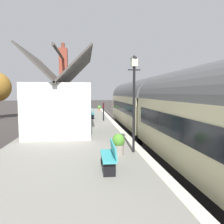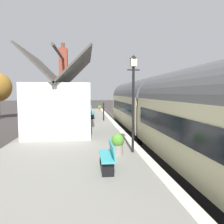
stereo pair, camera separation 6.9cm
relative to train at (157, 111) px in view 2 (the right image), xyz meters
The scene contains 17 objects.
ground_plane 5.07m from the train, 11.37° to the left, with size 160.00×160.00×0.00m, color #383330.
platform 6.92m from the train, 48.08° to the left, with size 32.00×6.15×0.87m, color gray.
platform_edge_coping 5.11m from the train, 24.96° to the left, with size 32.00×0.36×0.02m, color beige.
rail_near 5.01m from the train, ahead, with size 52.00×0.08×0.14m, color gray.
rail_far 5.01m from the train, ahead, with size 52.00×0.08×0.14m, color gray.
train is the anchor object (origin of this frame).
station_building 5.97m from the train, 79.87° to the left, with size 5.99×3.80×5.87m.
bench_platform_end 8.55m from the train, 25.89° to the left, with size 1.41×0.45×0.88m.
bench_by_lamp 7.07m from the train, 148.95° to the left, with size 1.41×0.45×0.88m.
bench_mid_platform 12.51m from the train, 18.10° to the left, with size 1.40×0.44×0.88m.
bench_near_building 14.84m from the train, 14.92° to the left, with size 1.40×0.45×0.88m.
planter_edge_far 9.99m from the train, 40.65° to the left, with size 0.55×0.55×0.83m.
planter_corner_building 5.48m from the train, 145.09° to the left, with size 0.49×0.49×0.85m.
planter_under_sign 12.99m from the train, 35.28° to the left, with size 0.49×0.49×0.76m.
planter_by_door 16.14m from the train, ahead, with size 0.47×0.47×0.74m.
lamp_post_platform 4.98m from the train, 149.61° to the left, with size 0.32×0.50×3.93m.
station_sign_board 6.59m from the train, 25.30° to the left, with size 0.96×0.06×1.57m.
Camera 2 is at (-16.98, 3.39, 3.30)m, focal length 33.99 mm.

